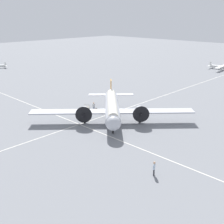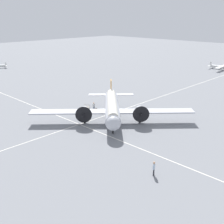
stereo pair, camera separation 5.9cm
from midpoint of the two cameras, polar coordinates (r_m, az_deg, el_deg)
ground_plane at (r=47.74m, az=0.04°, el=-1.70°), size 300.00×300.00×0.00m
apron_line_eastwest at (r=49.44m, az=-2.10°, el=-0.97°), size 120.00×0.16×0.01m
apron_line_northsouth at (r=44.51m, az=-4.49°, el=-3.34°), size 0.16×120.00×0.01m
airliner_main at (r=46.59m, az=0.05°, el=0.86°), size 20.80×20.42×5.32m
crew_foreground at (r=31.91m, az=8.57°, el=-10.99°), size 0.55×0.32×1.72m
passenger_boarding at (r=52.33m, az=-3.70°, el=1.32°), size 0.57×0.27×1.67m
suitcase_near_door at (r=52.59m, az=-3.27°, el=0.52°), size 0.45×0.16×0.50m
baggage_cart at (r=53.77m, az=-5.20°, el=0.94°), size 2.00×1.98×0.56m
light_aircraft_taxiing at (r=100.04m, az=21.52°, el=8.51°), size 11.47×8.51×2.16m
traffic_cone at (r=46.72m, az=-0.71°, el=-1.81°), size 0.46×0.46×0.60m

